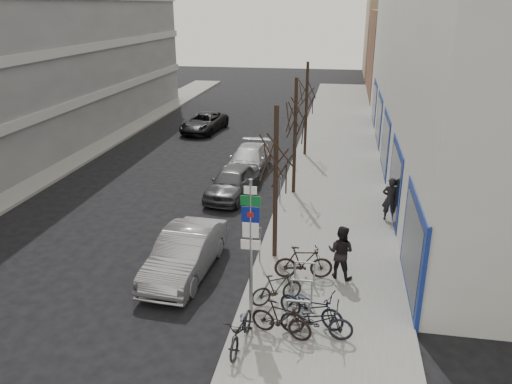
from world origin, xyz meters
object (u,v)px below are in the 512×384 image
at_px(parked_car_front, 185,253).
at_px(pedestrian_far, 341,252).
at_px(bike_far_inner, 303,262).
at_px(lane_car, 204,123).
at_px(bike_near_left, 242,327).
at_px(bike_far_curb, 317,317).
at_px(bike_rack, 302,289).
at_px(bike_mid_inner, 277,288).
at_px(parked_car_mid, 233,182).
at_px(highway_sign_pole, 251,239).
at_px(meter_mid, 280,187).
at_px(tree_far, 307,87).
at_px(meter_front, 260,241).
at_px(parked_car_back, 249,160).
at_px(tree_mid, 296,109).
at_px(bike_mid_curb, 312,304).
at_px(meter_back, 293,153).
at_px(bike_near_right, 281,319).
at_px(pedestrian_near, 390,199).
at_px(tree_near, 276,148).

height_order(parked_car_front, pedestrian_far, pedestrian_far).
bearing_deg(parked_car_front, bike_far_inner, 5.26).
bearing_deg(lane_car, bike_near_left, -64.60).
relative_size(bike_far_curb, bike_far_inner, 1.03).
height_order(bike_rack, bike_mid_inner, bike_mid_inner).
xyz_separation_m(parked_car_mid, lane_car, (-4.74, 12.10, -0.05)).
bearing_deg(highway_sign_pole, lane_car, 108.90).
xyz_separation_m(bike_rack, lane_car, (-8.74, 20.83, 0.01)).
distance_m(bike_near_left, parked_car_front, 4.45).
height_order(highway_sign_pole, bike_rack, highway_sign_pole).
distance_m(highway_sign_pole, meter_mid, 8.65).
relative_size(tree_far, bike_mid_inner, 3.33).
bearing_deg(highway_sign_pole, meter_front, 94.75).
xyz_separation_m(meter_front, bike_far_curb, (2.17, -3.85, -0.17)).
relative_size(bike_mid_inner, lane_car, 0.35).
bearing_deg(bike_far_curb, parked_car_back, 21.54).
xyz_separation_m(highway_sign_pole, parked_car_front, (-2.60, 2.02, -1.70)).
bearing_deg(tree_mid, bike_mid_curb, -81.42).
bearing_deg(parked_car_back, bike_rack, -70.70).
bearing_deg(tree_mid, highway_sign_pole, -91.14).
distance_m(bike_near_left, pedestrian_far, 4.69).
relative_size(meter_back, bike_near_right, 0.73).
distance_m(bike_rack, pedestrian_near, 7.48).
distance_m(bike_far_curb, pedestrian_far, 3.33).
relative_size(highway_sign_pole, pedestrian_near, 2.31).
relative_size(tree_mid, parked_car_back, 1.17).
height_order(tree_mid, meter_back, tree_mid).
distance_m(meter_back, lane_car, 10.27).
distance_m(bike_mid_curb, bike_far_inner, 2.41).
height_order(bike_near_left, bike_near_right, bike_near_left).
bearing_deg(bike_rack, meter_back, 97.02).
relative_size(meter_mid, pedestrian_near, 0.70).
xyz_separation_m(highway_sign_pole, meter_back, (-0.25, 14.01, -1.54)).
distance_m(meter_front, bike_mid_curb, 3.82).
bearing_deg(bike_near_left, tree_far, 94.15).
xyz_separation_m(tree_near, meter_mid, (-0.45, 5.00, -3.19)).
xyz_separation_m(bike_rack, tree_mid, (-1.20, 9.40, 3.44)).
bearing_deg(bike_near_right, parked_car_back, 29.21).
bearing_deg(bike_mid_curb, bike_near_right, 158.37).
height_order(meter_mid, parked_car_back, meter_mid).
height_order(pedestrian_near, pedestrian_far, same).
bearing_deg(tree_far, parked_car_mid, -111.33).
bearing_deg(bike_mid_curb, bike_far_inner, 33.43).
distance_m(bike_mid_curb, lane_car, 23.51).
xyz_separation_m(tree_far, bike_far_curb, (1.72, -17.35, -3.36)).
xyz_separation_m(bike_rack, bike_mid_curb, (0.35, -0.85, 0.09)).
xyz_separation_m(bike_far_curb, pedestrian_far, (0.56, 3.27, 0.31)).
distance_m(bike_mid_inner, parked_car_front, 3.58).
xyz_separation_m(tree_near, parked_car_front, (-2.80, -1.50, -3.35)).
xyz_separation_m(tree_mid, pedestrian_far, (2.28, -7.59, -3.04)).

